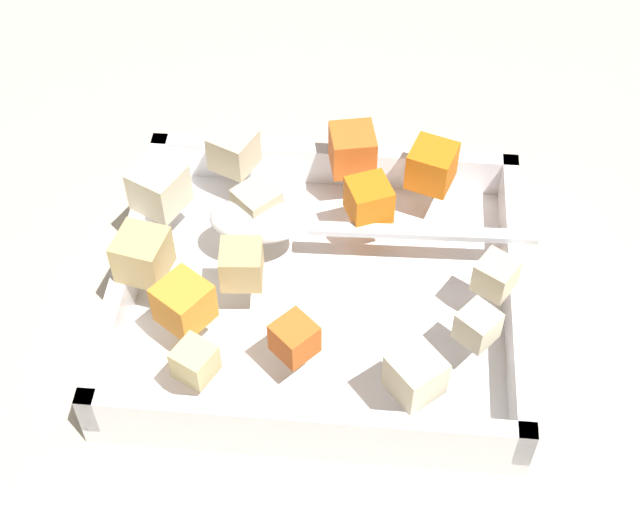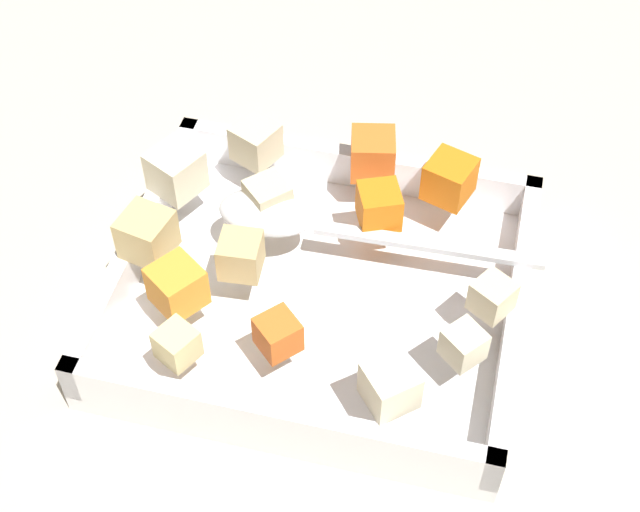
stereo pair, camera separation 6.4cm
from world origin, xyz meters
name	(u,v)px [view 2 (the right image)]	position (x,y,z in m)	size (l,w,h in m)	color
ground_plane	(304,314)	(0.00, 0.00, 0.00)	(4.00, 4.00, 0.00)	#BCB29E
baking_dish	(320,295)	(-0.01, -0.01, 0.01)	(0.29, 0.25, 0.05)	silver
carrot_chunk_corner_sw	(282,335)	(0.00, 0.06, 0.06)	(0.02, 0.02, 0.02)	orange
carrot_chunk_corner_se	(449,179)	(-0.09, -0.10, 0.06)	(0.03, 0.03, 0.03)	orange
carrot_chunk_rim_edge	(177,286)	(0.07, 0.04, 0.06)	(0.03, 0.03, 0.03)	orange
carrot_chunk_under_handle	(373,154)	(-0.03, -0.11, 0.06)	(0.03, 0.03, 0.03)	orange
carrot_chunk_near_spoon	(379,206)	(-0.04, -0.06, 0.06)	(0.03, 0.03, 0.03)	orange
potato_chunk_center	(177,344)	(0.06, 0.09, 0.06)	(0.02, 0.02, 0.02)	#E0CC89
potato_chunk_corner_ne	(147,234)	(0.11, 0.01, 0.06)	(0.03, 0.03, 0.03)	tan
potato_chunk_front_center	(390,386)	(-0.08, 0.09, 0.06)	(0.03, 0.03, 0.03)	beige
potato_chunk_corner_nw	(268,198)	(0.04, -0.05, 0.06)	(0.03, 0.03, 0.03)	beige
potato_chunk_near_left	(464,345)	(-0.12, 0.04, 0.06)	(0.02, 0.02, 0.02)	beige
potato_chunk_heap_top	(176,171)	(0.11, -0.06, 0.06)	(0.03, 0.03, 0.03)	beige
potato_chunk_far_right	(492,297)	(-0.13, 0.00, 0.06)	(0.02, 0.02, 0.02)	beige
potato_chunk_back_center	(241,255)	(0.04, 0.01, 0.06)	(0.03, 0.03, 0.03)	tan
potato_chunk_far_left	(256,142)	(0.06, -0.10, 0.06)	(0.03, 0.03, 0.03)	beige
serving_spoon	(286,216)	(0.02, -0.04, 0.06)	(0.23, 0.05, 0.02)	silver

